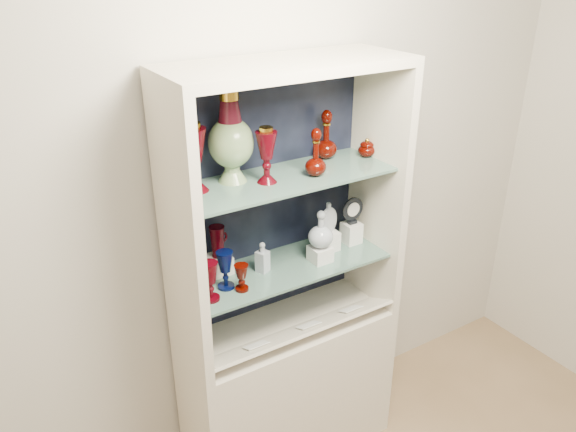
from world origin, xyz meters
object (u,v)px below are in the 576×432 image
enamel_urn (231,136)px  ruby_goblet_tall (210,281)px  ruby_decanter_b (326,133)px  flat_flask (328,217)px  cameo_medallion (353,210)px  clear_round_decanter (321,230)px  clear_square_bottle (262,257)px  cobalt_goblet (225,270)px  ruby_decanter_a (316,149)px  pedestal_lamp_right (266,155)px  pedestal_lamp_left (194,158)px  ruby_goblet_small (242,278)px  lidded_bowl (367,147)px  ruby_pitcher (217,242)px

enamel_urn → ruby_goblet_tall: 0.57m
ruby_decanter_b → flat_flask: bearing=-111.0°
cameo_medallion → clear_round_decanter: bearing=-163.0°
ruby_decanter_b → clear_square_bottle: 0.61m
cobalt_goblet → cameo_medallion: bearing=3.9°
ruby_decanter_a → cobalt_goblet: ruby_decanter_a is taller
flat_flask → clear_round_decanter: bearing=-150.5°
pedestal_lamp_right → ruby_decanter_b: 0.38m
ruby_decanter_a → flat_flask: size_ratio=1.51×
pedestal_lamp_right → cameo_medallion: bearing=4.2°
pedestal_lamp_left → ruby_decanter_b: pedestal_lamp_left is taller
pedestal_lamp_left → pedestal_lamp_right: size_ratio=1.19×
pedestal_lamp_right → ruby_goblet_tall: size_ratio=1.34×
ruby_goblet_small → clear_square_bottle: size_ratio=0.83×
pedestal_lamp_right → lidded_bowl: 0.54m
ruby_goblet_small → cameo_medallion: size_ratio=0.87×
ruby_goblet_small → ruby_pitcher: ruby_pitcher is taller
ruby_goblet_tall → cameo_medallion: (0.77, 0.10, 0.08)m
clear_round_decanter → flat_flask: bearing=38.1°
cobalt_goblet → clear_square_bottle: 0.20m
ruby_decanter_a → cameo_medallion: bearing=16.0°
enamel_urn → ruby_goblet_tall: enamel_urn is taller
ruby_decanter_b → clear_round_decanter: bearing=-129.3°
ruby_decanter_a → cobalt_goblet: (-0.41, 0.03, -0.45)m
ruby_decanter_b → cobalt_goblet: ruby_decanter_b is taller
ruby_decanter_a → clear_round_decanter: (0.04, 0.01, -0.38)m
clear_square_bottle → flat_flask: 0.37m
flat_flask → ruby_decanter_a: bearing=-157.5°
pedestal_lamp_left → clear_square_bottle: size_ratio=1.92×
enamel_urn → cobalt_goblet: (-0.10, -0.10, -0.52)m
flat_flask → lidded_bowl: bearing=-10.1°
lidded_bowl → clear_round_decanter: 0.43m
ruby_decanter_a → clear_round_decanter: ruby_decanter_a is taller
cobalt_goblet → flat_flask: (0.55, 0.05, 0.08)m
pedestal_lamp_right → ruby_goblet_small: bearing=-158.5°
enamel_urn → ruby_goblet_small: bearing=-109.1°
ruby_goblet_tall → lidded_bowl: bearing=6.3°
cobalt_goblet → ruby_pitcher: 0.14m
clear_round_decanter → ruby_decanter_b: bearing=50.7°
ruby_decanter_a → ruby_goblet_small: 0.60m
lidded_bowl → clear_round_decanter: size_ratio=0.52×
pedestal_lamp_left → flat_flask: (0.61, -0.03, -0.39)m
enamel_urn → flat_flask: enamel_urn is taller
pedestal_lamp_left → ruby_pitcher: size_ratio=1.93×
ruby_decanter_b → ruby_pitcher: (-0.55, 0.00, -0.39)m
ruby_goblet_tall → clear_round_decanter: size_ratio=1.01×
pedestal_lamp_left → pedestal_lamp_right: bearing=-13.3°
ruby_decanter_a → ruby_pitcher: bearing=158.1°
clear_round_decanter → clear_square_bottle: bearing=168.1°
ruby_decanter_b → ruby_goblet_small: (-0.53, -0.17, -0.48)m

